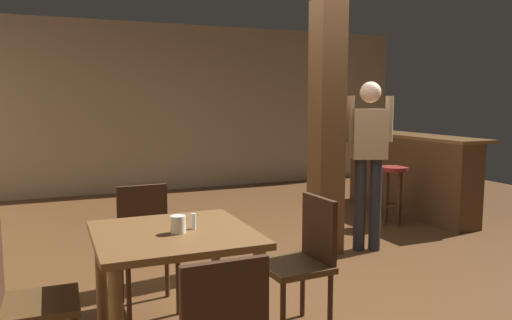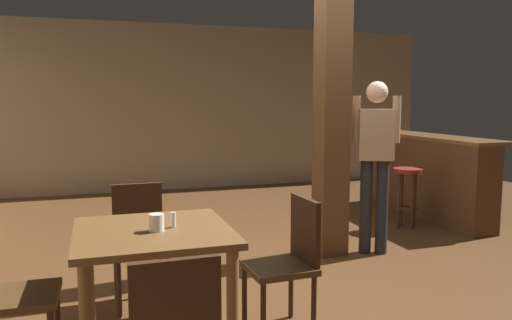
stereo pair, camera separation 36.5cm
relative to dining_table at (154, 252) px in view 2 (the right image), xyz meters
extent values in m
plane|color=brown|center=(1.67, 1.13, -0.64)|extent=(10.80, 10.80, 0.00)
cube|color=gray|center=(1.67, 5.63, 0.76)|extent=(8.00, 0.10, 2.80)
cube|color=brown|center=(1.90, 1.48, 0.76)|extent=(0.28, 0.28, 2.80)
cube|color=brown|center=(0.00, 0.00, 0.12)|extent=(0.91, 0.91, 0.04)
cylinder|color=brown|center=(0.38, 0.38, -0.27)|extent=(0.07, 0.07, 0.74)
cylinder|color=brown|center=(-0.38, 0.38, -0.27)|extent=(0.07, 0.07, 0.74)
cylinder|color=brown|center=(0.38, -0.38, -0.27)|extent=(0.07, 0.07, 0.74)
cube|color=#4C3319|center=(-0.02, 0.76, -0.19)|extent=(0.43, 0.43, 0.04)
cube|color=#382114|center=(-0.02, 0.95, 0.04)|extent=(0.38, 0.04, 0.45)
cylinder|color=#382114|center=(0.16, 0.59, -0.41)|extent=(0.04, 0.04, 0.43)
cylinder|color=#382114|center=(-0.19, 0.58, -0.41)|extent=(0.04, 0.04, 0.43)
cylinder|color=#382114|center=(0.16, 0.94, -0.41)|extent=(0.04, 0.04, 0.43)
cylinder|color=#382114|center=(-0.19, 0.93, -0.41)|extent=(0.04, 0.04, 0.43)
cube|color=#382114|center=(-0.02, -0.97, 0.04)|extent=(0.38, 0.05, 0.45)
cube|color=#4C3319|center=(-0.74, 0.01, -0.19)|extent=(0.43, 0.43, 0.04)
cylinder|color=#382114|center=(-0.57, 0.18, -0.41)|extent=(0.04, 0.04, 0.43)
cube|color=#4C3319|center=(0.81, 0.04, -0.19)|extent=(0.44, 0.44, 0.04)
cube|color=#382114|center=(1.00, 0.04, 0.04)|extent=(0.05, 0.38, 0.45)
cylinder|color=#382114|center=(0.64, -0.15, -0.41)|extent=(0.04, 0.04, 0.43)
cylinder|color=#382114|center=(0.62, 0.20, -0.41)|extent=(0.04, 0.04, 0.43)
cylinder|color=#382114|center=(0.99, -0.13, -0.41)|extent=(0.04, 0.04, 0.43)
cylinder|color=#382114|center=(0.97, 0.22, -0.41)|extent=(0.04, 0.04, 0.43)
cylinder|color=silver|center=(0.02, -0.05, 0.19)|extent=(0.09, 0.09, 0.10)
cylinder|color=silver|center=(0.12, 0.01, 0.19)|extent=(0.03, 0.03, 0.09)
cube|color=tan|center=(2.32, 1.37, 0.56)|extent=(0.39, 0.32, 0.50)
sphere|color=beige|center=(2.32, 1.37, 0.98)|extent=(0.27, 0.27, 0.21)
cylinder|color=#232328|center=(2.40, 1.33, -0.16)|extent=(0.16, 0.16, 0.95)
cylinder|color=#232328|center=(2.25, 1.40, -0.16)|extent=(0.16, 0.16, 0.95)
cylinder|color=tan|center=(2.50, 1.29, 0.71)|extent=(0.10, 0.10, 0.46)
cylinder|color=tan|center=(2.14, 1.44, 0.71)|extent=(0.10, 0.10, 0.46)
cube|color=brown|center=(3.95, 2.60, 0.41)|extent=(0.56, 2.26, 0.04)
cube|color=#4C301C|center=(3.85, 2.60, -0.12)|extent=(0.36, 2.26, 1.03)
cylinder|color=maroon|center=(3.23, 2.11, 0.06)|extent=(0.34, 0.34, 0.05)
torus|color=#422816|center=(3.23, 2.11, -0.39)|extent=(0.24, 0.24, 0.02)
cylinder|color=#422816|center=(3.23, 2.22, -0.30)|extent=(0.03, 0.03, 0.68)
cylinder|color=#422816|center=(3.23, 2.00, -0.30)|extent=(0.03, 0.03, 0.68)
cylinder|color=#422816|center=(3.34, 2.11, -0.30)|extent=(0.03, 0.03, 0.68)
cylinder|color=#422816|center=(3.12, 2.11, -0.30)|extent=(0.03, 0.03, 0.68)
camera|label=1|loc=(-0.65, -2.81, 0.91)|focal=35.00mm
camera|label=2|loc=(-0.30, -2.94, 0.91)|focal=35.00mm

